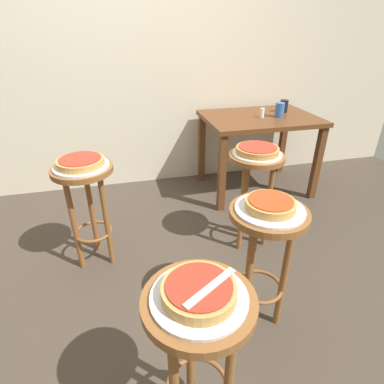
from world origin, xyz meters
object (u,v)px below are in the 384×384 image
(stool_foreground, at_px, (199,338))
(serving_plate_leftside, at_px, (257,154))
(dining_table, at_px, (259,128))
(serving_plate_middle, at_px, (270,209))
(serving_plate_rear, at_px, (81,166))
(stool_rear, at_px, (87,194))
(pizza_rear, at_px, (81,162))
(condiment_shaker, at_px, (262,113))
(pizza_server_knife, at_px, (210,287))
(cup_near_edge, at_px, (280,110))
(stool_middle, at_px, (265,243))
(serving_plate_foreground, at_px, (199,297))
(pizza_leftside, at_px, (257,150))
(pizza_middle, at_px, (270,204))
(stool_leftside, at_px, (254,180))
(cup_far_edge, at_px, (284,106))
(pizza_foreground, at_px, (199,290))

(stool_foreground, xyz_separation_m, serving_plate_leftside, (0.71, 1.11, 0.20))
(stool_foreground, distance_m, dining_table, 2.25)
(serving_plate_middle, bearing_deg, stool_foreground, -136.73)
(serving_plate_leftside, xyz_separation_m, serving_plate_rear, (-1.13, 0.07, 0.00))
(stool_rear, distance_m, serving_plate_rear, 0.20)
(pizza_rear, distance_m, dining_table, 1.73)
(condiment_shaker, height_order, pizza_server_knife, condiment_shaker)
(stool_rear, distance_m, pizza_server_knife, 1.31)
(dining_table, bearing_deg, cup_near_edge, -24.43)
(stool_middle, bearing_deg, serving_plate_leftside, 70.15)
(dining_table, bearing_deg, serving_plate_rear, -153.55)
(serving_plate_foreground, distance_m, pizza_leftside, 1.32)
(pizza_middle, relative_size, serving_plate_rear, 0.70)
(stool_foreground, height_order, pizza_rear, pizza_rear)
(stool_rear, height_order, pizza_server_knife, pizza_server_knife)
(stool_middle, xyz_separation_m, serving_plate_leftside, (0.24, 0.68, 0.20))
(stool_leftside, bearing_deg, cup_near_edge, 53.74)
(pizza_middle, relative_size, cup_far_edge, 2.03)
(serving_plate_rear, height_order, cup_far_edge, cup_far_edge)
(stool_foreground, distance_m, serving_plate_rear, 1.27)
(serving_plate_foreground, height_order, stool_leftside, serving_plate_foreground)
(serving_plate_foreground, relative_size, pizza_server_knife, 1.44)
(stool_foreground, xyz_separation_m, pizza_foreground, (-0.00, 0.00, 0.23))
(pizza_foreground, height_order, pizza_server_knife, pizza_server_knife)
(serving_plate_rear, relative_size, cup_near_edge, 2.62)
(stool_leftside, bearing_deg, stool_foreground, -122.43)
(pizza_rear, xyz_separation_m, pizza_server_knife, (0.46, -1.20, 0.03))
(serving_plate_foreground, bearing_deg, pizza_server_knife, -33.69)
(serving_plate_rear, xyz_separation_m, condiment_shaker, (1.54, 0.72, 0.06))
(stool_foreground, xyz_separation_m, serving_plate_middle, (0.46, 0.43, 0.20))
(dining_table, relative_size, condiment_shaker, 12.28)
(serving_plate_rear, bearing_deg, stool_middle, -40.02)
(pizza_foreground, height_order, stool_middle, pizza_foreground)
(serving_plate_foreground, bearing_deg, stool_leftside, 57.57)
(serving_plate_middle, bearing_deg, pizza_leftside, 70.15)
(stool_leftside, relative_size, dining_table, 0.70)
(stool_foreground, bearing_deg, pizza_rear, 109.93)
(pizza_middle, bearing_deg, pizza_foreground, -136.73)
(pizza_foreground, distance_m, serving_plate_leftside, 1.32)
(stool_leftside, bearing_deg, serving_plate_foreground, -122.43)
(stool_middle, height_order, serving_plate_middle, serving_plate_middle)
(cup_near_edge, height_order, condiment_shaker, cup_near_edge)
(stool_middle, relative_size, serving_plate_leftside, 2.18)
(pizza_foreground, xyz_separation_m, serving_plate_leftside, (0.71, 1.11, -0.03))
(stool_leftside, distance_m, stool_rear, 1.14)
(stool_foreground, height_order, dining_table, dining_table)
(pizza_foreground, relative_size, stool_middle, 0.33)
(dining_table, bearing_deg, stool_leftside, -116.15)
(cup_near_edge, relative_size, pizza_server_knife, 0.58)
(serving_plate_middle, distance_m, condiment_shaker, 1.61)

